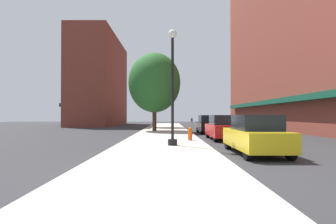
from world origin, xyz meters
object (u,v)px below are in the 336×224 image
Objects in this scene: fire_hydrant at (189,134)px; car_red at (222,128)px; tree_mid at (154,83)px; tree_near at (153,87)px; parking_meter_near at (191,125)px; car_black at (207,124)px; car_yellow at (254,135)px; lamppost at (172,85)px.

car_red reaches higher than fire_hydrant.
tree_near is at bearing 93.32° from tree_mid.
car_red is at bearing -38.48° from parking_meter_near.
tree_mid is at bearing 160.92° from car_black.
car_yellow is (1.95, -8.11, -0.14)m from parking_meter_near.
tree_near reaches higher than car_black.
car_red is (1.95, -1.55, -0.14)m from parking_meter_near.
car_red reaches higher than parking_meter_near.
car_black reaches higher than fire_hydrant.
lamppost is 1.37× the size of car_red.
tree_mid reaches higher than car_black.
lamppost is 6.02m from car_red.
parking_meter_near is at bearing 75.61° from lamppost.
tree_near is (-3.54, 14.75, 4.30)m from parking_meter_near.
parking_meter_near is (0.39, 3.18, 0.43)m from fire_hydrant.
lamppost is 12.80m from tree_mid.
tree_mid reaches higher than lamppost.
parking_meter_near is 15.77m from tree_near.
fire_hydrant is 11.15m from tree_mid.
fire_hydrant is 0.60× the size of parking_meter_near.
car_red is 6.51m from car_black.
car_red and car_black have the same top height.
car_yellow is (3.45, -2.26, -2.39)m from lamppost.
tree_near is at bearing 103.48° from parking_meter_near.
tree_near reaches higher than lamppost.
car_yellow is at bearing -89.63° from car_black.
lamppost is at bearing -104.39° from parking_meter_near.
fire_hydrant is at bearing -96.99° from parking_meter_near.
car_yellow is at bearing -33.15° from lamppost.
car_yellow is 13.07m from car_black.
car_black is at bearing 68.55° from parking_meter_near.
tree_mid is 1.79× the size of car_red.
fire_hydrant is 0.18× the size of car_yellow.
tree_near is (-2.03, 20.61, 2.05)m from lamppost.
parking_meter_near is at bearing -111.08° from car_black.
car_red is at bearing -71.40° from tree_near.
car_yellow is 1.00× the size of car_red.
car_yellow and car_red have the same top height.
parking_meter_near is 0.30× the size of car_black.
parking_meter_near is at bearing 142.28° from car_red.
parking_meter_near is at bearing 83.01° from fire_hydrant.
lamppost is 0.78× the size of tree_near.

